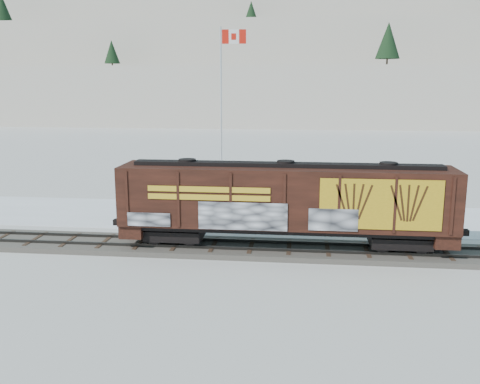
# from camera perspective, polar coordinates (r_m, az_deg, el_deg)

# --- Properties ---
(ground) EXTENTS (500.00, 500.00, 0.00)m
(ground) POSITION_cam_1_polar(r_m,az_deg,el_deg) (28.73, -2.81, -6.18)
(ground) COLOR white
(ground) RESTS_ON ground
(rail_track) EXTENTS (50.00, 3.40, 0.43)m
(rail_track) POSITION_cam_1_polar(r_m,az_deg,el_deg) (28.68, -2.81, -5.90)
(rail_track) COLOR #59544C
(rail_track) RESTS_ON ground
(parking_strip) EXTENTS (40.00, 8.00, 0.03)m
(parking_strip) POSITION_cam_1_polar(r_m,az_deg,el_deg) (35.86, -0.89, -2.52)
(parking_strip) COLOR white
(parking_strip) RESTS_ON ground
(hillside) EXTENTS (360.00, 110.00, 93.00)m
(hillside) POSITION_cam_1_polar(r_m,az_deg,el_deg) (166.94, 5.06, 13.48)
(hillside) COLOR white
(hillside) RESTS_ON ground
(hopper_railcar) EXTENTS (17.02, 3.06, 4.33)m
(hopper_railcar) POSITION_cam_1_polar(r_m,az_deg,el_deg) (27.63, 4.84, -0.81)
(hopper_railcar) COLOR black
(hopper_railcar) RESTS_ON rail_track
(flagpole) EXTENTS (2.30, 0.90, 12.71)m
(flagpole) POSITION_cam_1_polar(r_m,az_deg,el_deg) (40.19, -1.86, 5.91)
(flagpole) COLOR silver
(flagpole) RESTS_ON ground
(car_silver) EXTENTS (4.75, 2.91, 1.51)m
(car_silver) POSITION_cam_1_polar(r_m,az_deg,el_deg) (36.71, -5.72, -1.02)
(car_silver) COLOR #A9ACB1
(car_silver) RESTS_ON parking_strip
(car_white) EXTENTS (4.23, 2.28, 1.32)m
(car_white) POSITION_cam_1_polar(r_m,az_deg,el_deg) (33.99, -1.04, -2.14)
(car_white) COLOR silver
(car_white) RESTS_ON parking_strip
(car_dark) EXTENTS (4.63, 2.95, 1.25)m
(car_dark) POSITION_cam_1_polar(r_m,az_deg,el_deg) (35.85, 5.21, -1.52)
(car_dark) COLOR #21252A
(car_dark) RESTS_ON parking_strip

